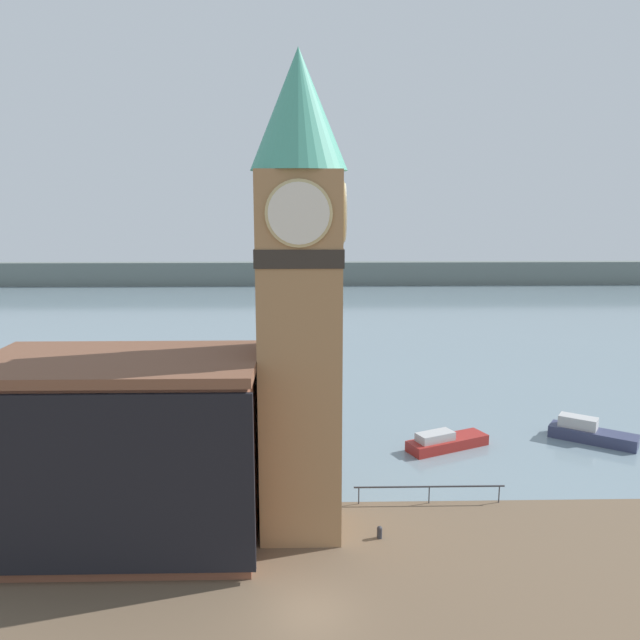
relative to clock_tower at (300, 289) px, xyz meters
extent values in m
plane|color=brown|center=(0.41, -7.34, -13.25)|extent=(160.00, 160.00, 0.00)
cube|color=gray|center=(0.41, 62.89, -13.25)|extent=(160.00, 120.00, 0.00)
cube|color=slate|center=(0.41, 102.89, -10.75)|extent=(180.00, 3.00, 5.00)
cube|color=#333338|center=(7.58, 2.64, -12.20)|extent=(8.98, 0.08, 0.08)
cylinder|color=#333338|center=(3.39, 2.64, -12.72)|extent=(0.07, 0.07, 1.05)
cylinder|color=#333338|center=(7.58, 2.64, -12.72)|extent=(0.07, 0.07, 1.05)
cylinder|color=#333338|center=(11.77, 2.64, -12.72)|extent=(0.07, 0.07, 1.05)
cube|color=#9E754C|center=(-0.01, 0.01, -3.67)|extent=(4.21, 4.21, 19.16)
cube|color=#2D2823|center=(-0.01, 0.01, 1.72)|extent=(4.33, 4.33, 0.90)
cylinder|color=tan|center=(-0.01, -2.15, 3.87)|extent=(3.18, 0.12, 3.18)
cylinder|color=silver|center=(-0.01, -2.24, 3.87)|extent=(2.89, 0.12, 2.89)
cylinder|color=tan|center=(2.15, 0.01, 3.87)|extent=(0.12, 3.18, 3.18)
cylinder|color=silver|center=(2.24, 0.01, 3.87)|extent=(0.12, 2.89, 2.89)
cone|color=teal|center=(-0.01, 0.01, 8.82)|extent=(4.84, 4.84, 5.80)
cube|color=brown|center=(-9.05, -1.10, -8.52)|extent=(13.44, 7.38, 9.46)
cube|color=brown|center=(-9.05, -1.10, -3.54)|extent=(13.84, 7.78, 0.50)
cube|color=black|center=(-9.05, -4.94, -8.33)|extent=(13.94, 0.30, 8.70)
cube|color=maroon|center=(10.58, 11.05, -12.86)|extent=(6.38, 4.22, 0.77)
cube|color=#B2B2B2|center=(9.57, 10.58, -12.17)|extent=(3.00, 2.28, 0.61)
cube|color=#333856|center=(21.74, 12.04, -12.80)|extent=(6.07, 4.91, 0.90)
cube|color=#B2B2B2|center=(20.82, 12.66, -11.92)|extent=(2.93, 2.54, 0.86)
cylinder|color=#2D2D33|center=(4.18, -1.21, -12.98)|extent=(0.28, 0.28, 0.54)
sphere|color=#2D2D33|center=(4.18, -1.21, -12.71)|extent=(0.30, 0.30, 0.30)
camera|label=1|loc=(0.31, -31.65, 4.36)|focal=35.00mm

